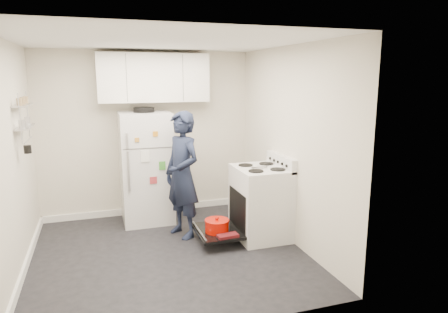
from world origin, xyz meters
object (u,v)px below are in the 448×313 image
object	(u,v)px
open_oven_door	(217,228)
electric_range	(260,203)
person	(182,175)
refrigerator	(146,167)

from	to	relation	value
open_oven_door	electric_range	bearing A→B (deg)	2.56
electric_range	open_oven_door	xyz separation A→B (m)	(-0.60, -0.03, -0.27)
open_oven_door	person	world-z (taller)	person
open_oven_door	person	size ratio (longest dim) A/B	0.42
electric_range	open_oven_door	size ratio (longest dim) A/B	1.57
electric_range	person	bearing A→B (deg)	159.38
open_oven_door	person	bearing A→B (deg)	133.08
refrigerator	person	distance (m)	0.83
refrigerator	person	xyz separation A→B (m)	(0.38, -0.74, 0.03)
electric_range	refrigerator	xyz separation A→B (m)	(-1.34, 1.10, 0.35)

